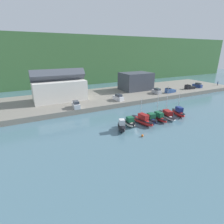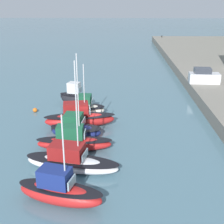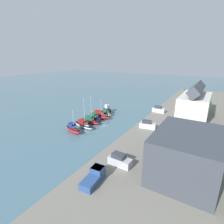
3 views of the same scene
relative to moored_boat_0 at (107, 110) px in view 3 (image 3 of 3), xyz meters
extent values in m
plane|color=slate|center=(6.60, 2.21, -1.11)|extent=(320.00, 320.00, 0.00)
cube|color=gray|center=(6.60, 28.45, -0.36)|extent=(129.08, 25.87, 1.51)
cube|color=silver|center=(-7.94, 28.32, 3.77)|extent=(17.18, 8.49, 6.75)
cube|color=#474C56|center=(-7.94, 28.32, 9.11)|extent=(17.52, 3.93, 3.93)
cube|color=#3D424C|center=(25.23, 31.03, 4.07)|extent=(12.87, 9.50, 7.35)
cube|color=slate|center=(25.23, 26.34, 4.07)|extent=(12.22, 0.10, 4.41)
ellipsoid|color=black|center=(0.01, 0.04, -0.28)|extent=(2.77, 4.33, 1.66)
ellipsoid|color=black|center=(0.01, 0.04, 0.30)|extent=(2.85, 4.43, 0.12)
cube|color=silver|center=(-0.05, -0.16, 1.21)|extent=(1.57, 1.71, 1.32)
cube|color=#8CA5B2|center=(0.22, 0.66, 1.01)|extent=(1.05, 0.43, 0.66)
cube|color=black|center=(-0.59, -1.79, 0.05)|extent=(0.43, 0.38, 0.56)
ellipsoid|color=white|center=(3.31, 1.75, -0.51)|extent=(2.31, 4.22, 1.21)
ellipsoid|color=black|center=(3.31, 1.75, -0.08)|extent=(2.40, 4.31, 0.12)
cube|color=#195638|center=(3.30, 1.54, 0.70)|extent=(1.65, 1.52, 1.20)
cube|color=#8CA5B2|center=(3.35, 2.41, 0.52)|extent=(1.43, 0.17, 0.60)
cube|color=black|center=(3.22, -0.21, -0.26)|extent=(0.37, 0.30, 0.56)
ellipsoid|color=red|center=(6.86, 1.34, -0.38)|extent=(2.98, 7.59, 1.47)
ellipsoid|color=black|center=(6.86, 1.34, 0.13)|extent=(3.08, 7.74, 0.12)
cube|color=maroon|center=(6.91, 0.98, 0.99)|extent=(1.82, 2.76, 1.27)
cube|color=#8CA5B2|center=(6.71, 2.41, 0.80)|extent=(1.33, 0.28, 0.63)
cylinder|color=silver|center=(6.78, 1.89, 3.02)|extent=(0.10, 0.10, 5.33)
ellipsoid|color=navy|center=(9.55, 1.29, -0.48)|extent=(2.83, 5.16, 1.26)
ellipsoid|color=black|center=(9.55, 1.29, -0.04)|extent=(2.93, 5.27, 0.12)
cube|color=#195638|center=(9.53, 1.05, 0.76)|extent=(1.89, 1.91, 1.22)
cube|color=#8CA5B2|center=(9.64, 2.06, 0.57)|extent=(1.54, 0.28, 0.61)
cube|color=black|center=(9.28, -1.03, -0.23)|extent=(0.39, 0.32, 0.56)
ellipsoid|color=red|center=(12.17, 1.45, -0.52)|extent=(1.66, 6.77, 1.18)
ellipsoid|color=black|center=(12.17, 1.45, -0.11)|extent=(1.73, 6.90, 0.12)
cube|color=#195638|center=(12.17, 1.12, 0.67)|extent=(1.25, 2.37, 1.20)
cube|color=#8CA5B2|center=(12.17, 2.45, 0.49)|extent=(1.12, 0.10, 0.60)
cylinder|color=silver|center=(12.17, 1.96, 3.90)|extent=(0.10, 0.10, 7.65)
ellipsoid|color=white|center=(15.62, 1.72, -0.59)|extent=(3.74, 7.96, 1.05)
ellipsoid|color=black|center=(15.62, 1.72, -0.22)|extent=(3.86, 8.13, 0.12)
cube|color=maroon|center=(15.54, 1.35, 0.52)|extent=(2.16, 2.97, 1.16)
cube|color=#8CA5B2|center=(15.85, 2.81, 0.35)|extent=(1.46, 0.41, 0.58)
cylinder|color=silver|center=(15.74, 2.29, 3.90)|extent=(0.10, 0.10, 7.91)
ellipsoid|color=red|center=(19.90, 1.53, -0.43)|extent=(3.30, 6.24, 1.36)
ellipsoid|color=black|center=(19.90, 1.53, 0.04)|extent=(3.40, 6.38, 0.12)
cube|color=navy|center=(19.82, 1.24, 0.86)|extent=(1.84, 2.37, 1.24)
cube|color=#8CA5B2|center=(20.14, 2.40, 0.68)|extent=(1.18, 0.41, 0.62)
cylinder|color=silver|center=(20.02, 1.97, 2.83)|extent=(0.10, 0.10, 5.16)
cube|color=silver|center=(9.85, 19.26, 1.10)|extent=(2.40, 4.42, 1.40)
cube|color=#333842|center=(9.89, 18.94, 2.18)|extent=(1.85, 2.51, 0.76)
cube|color=#B7B7BC|center=(28.51, 20.97, 1.10)|extent=(1.94, 4.26, 1.40)
cube|color=#333842|center=(28.50, 20.65, 2.18)|extent=(1.61, 2.36, 0.76)
cube|color=silver|center=(-5.62, 17.58, 1.10)|extent=(2.07, 4.31, 1.40)
cube|color=#333842|center=(-5.64, 17.27, 2.18)|extent=(1.68, 2.41, 0.76)
cube|color=#2D4C84|center=(35.29, 19.69, 0.95)|extent=(3.67, 2.29, 1.10)
cube|color=#2D4C84|center=(33.28, 19.52, 1.35)|extent=(2.04, 2.05, 1.90)
cube|color=#2D333D|center=(33.28, 19.52, 2.05)|extent=(1.77, 1.93, 0.50)
cylinder|color=black|center=(-54.28, 17.92, 0.54)|extent=(0.12, 0.12, 0.28)
ellipsoid|color=black|center=(-54.28, 17.92, 0.86)|extent=(0.84, 0.45, 0.36)
sphere|color=black|center=(-53.92, 17.85, 0.96)|extent=(0.22, 0.22, 0.22)
sphere|color=orange|center=(2.60, -4.59, -0.85)|extent=(0.53, 0.53, 0.53)
camera|label=1|loc=(-19.01, -31.90, 16.66)|focal=28.00mm
camera|label=2|loc=(37.54, 5.39, 12.27)|focal=50.00mm
camera|label=3|loc=(52.22, 33.65, 18.91)|focal=28.00mm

